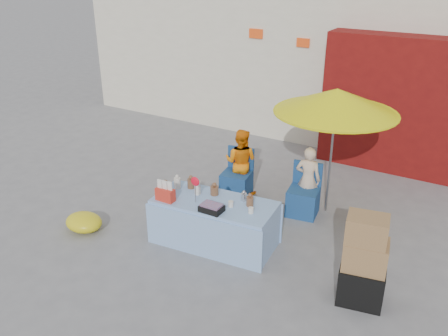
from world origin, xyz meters
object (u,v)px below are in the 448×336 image
Objects in this scene: chair_left at (237,182)px; box_stack at (364,263)px; vendor_beige at (308,180)px; vendor_orange at (241,162)px; chair_right at (303,200)px; umbrella at (336,101)px; market_table at (214,222)px.

box_stack reaches higher than chair_left.
chair_left is at bearing -2.56° from vendor_beige.
vendor_orange reaches higher than box_stack.
chair_right is 0.71× the size of box_stack.
chair_right is at bearing -136.76° from umbrella.
chair_right is 0.71× the size of vendor_orange.
umbrella reaches higher than vendor_orange.
vendor_beige is 0.54× the size of umbrella.
market_table is at bearing 96.95° from vendor_orange.
chair_right is at bearing 80.30° from vendor_beige.
chair_left is 1.30m from vendor_beige.
umbrella is (0.30, 0.28, 1.64)m from chair_right.
market_table is 2.21× the size of chair_left.
umbrella is at bearing 176.84° from vendor_orange.
vendor_orange is 0.58× the size of umbrella.
vendor_orange is at bearing -8.68° from vendor_beige.
chair_left is 0.41× the size of umbrella.
umbrella is (1.55, 0.28, 1.64)m from chair_left.
vendor_orange is 3.22m from box_stack.
umbrella is at bearing 52.55° from market_table.
vendor_beige is at bearing -2.56° from chair_left.
market_table is at bearing -121.91° from umbrella.
chair_right is (1.25, 0.00, 0.00)m from chair_left.
chair_right is at bearing 56.18° from market_table.
chair_left is 0.71× the size of box_stack.
vendor_orange reaches higher than vendor_beige.
market_table is 1.57× the size of box_stack.
chair_left is 1.00× the size of chair_right.
chair_left is at bearing 80.30° from vendor_orange.
box_stack is at bearing 119.69° from vendor_beige.
box_stack is at bearing -10.31° from market_table.
box_stack reaches higher than vendor_beige.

